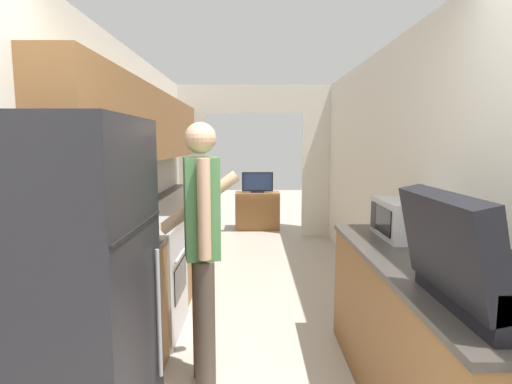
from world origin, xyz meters
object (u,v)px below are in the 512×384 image
at_px(suitcase, 480,271).
at_px(range_oven, 142,278).
at_px(refrigerator, 61,308).
at_px(person, 202,247).
at_px(tv_cabinet, 257,210).
at_px(television, 258,183).
at_px(microwave, 407,219).

bearing_deg(suitcase, range_oven, 137.59).
distance_m(refrigerator, person, 0.93).
distance_m(tv_cabinet, television, 0.52).
height_order(refrigerator, tv_cabinet, refrigerator).
bearing_deg(person, range_oven, 26.75).
relative_size(range_oven, television, 1.89).
xyz_separation_m(refrigerator, television, (0.95, 5.43, 0.01)).
height_order(range_oven, suitcase, suitcase).
relative_size(person, suitcase, 2.58).
height_order(refrigerator, range_oven, refrigerator).
height_order(person, suitcase, person).
bearing_deg(microwave, range_oven, 166.88).
bearing_deg(microwave, suitcase, -98.12).
relative_size(tv_cabinet, television, 1.43).
height_order(refrigerator, microwave, refrigerator).
bearing_deg(person, television, -17.88).
relative_size(microwave, television, 0.91).
distance_m(refrigerator, suitcase, 1.79).
bearing_deg(range_oven, refrigerator, -87.93).
bearing_deg(range_oven, suitcase, -42.41).
bearing_deg(microwave, television, 102.56).
bearing_deg(television, range_oven, -104.22).
xyz_separation_m(range_oven, tv_cabinet, (1.00, 4.00, -0.13)).
distance_m(range_oven, microwave, 2.12).
bearing_deg(person, suitcase, -140.48).
height_order(range_oven, microwave, microwave).
bearing_deg(television, suitcase, -81.75).
bearing_deg(range_oven, television, 75.78).
relative_size(suitcase, television, 1.18).
xyz_separation_m(range_oven, person, (0.59, -0.72, 0.46)).
bearing_deg(suitcase, tv_cabinet, 98.19).
relative_size(person, television, 3.05).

